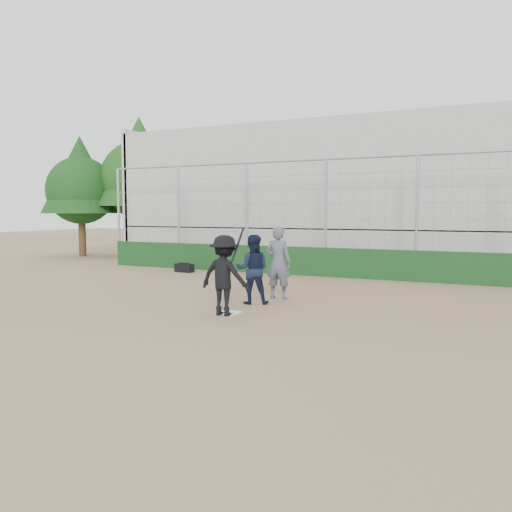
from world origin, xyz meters
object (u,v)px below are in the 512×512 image
at_px(catcher_crouched, 253,281).
at_px(umpire, 278,266).
at_px(batter_at_plate, 224,275).
at_px(equipment_bag, 184,268).

xyz_separation_m(catcher_crouched, umpire, (0.26, 0.98, 0.27)).
distance_m(batter_at_plate, catcher_crouched, 1.45).
distance_m(catcher_crouched, equipment_bag, 6.97).
relative_size(batter_at_plate, catcher_crouched, 1.65).
bearing_deg(umpire, catcher_crouched, 75.32).
bearing_deg(equipment_bag, umpire, -35.20).
relative_size(catcher_crouched, umpire, 0.68).
bearing_deg(batter_at_plate, equipment_bag, 129.55).
distance_m(umpire, equipment_bag, 6.57).
bearing_deg(catcher_crouched, equipment_bag, 136.96).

